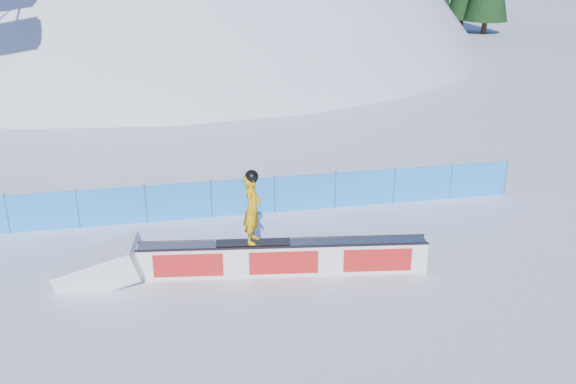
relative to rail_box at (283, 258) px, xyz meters
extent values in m
plane|color=white|center=(-2.50, -0.47, -0.44)|extent=(160.00, 160.00, 0.00)
sphere|color=white|center=(-2.50, 41.53, -18.44)|extent=(64.00, 64.00, 64.00)
cylinder|color=black|center=(23.16, 43.90, 1.13)|extent=(0.50, 0.50, 1.40)
cylinder|color=black|center=(22.60, 38.47, 1.76)|extent=(0.50, 0.50, 1.40)
cylinder|color=black|center=(26.05, 45.52, 0.16)|extent=(0.50, 0.50, 1.40)
cylinder|color=black|center=(27.78, 38.66, 0.16)|extent=(0.50, 0.50, 1.40)
cube|color=#248DF9|center=(-2.50, 4.03, 0.16)|extent=(22.00, 0.03, 1.20)
cylinder|color=#3D4B6E|center=(-7.50, 4.03, 0.21)|extent=(0.05, 0.05, 1.30)
cylinder|color=#3D4B6E|center=(-5.50, 4.03, 0.21)|extent=(0.05, 0.05, 1.30)
cylinder|color=#3D4B6E|center=(-3.50, 4.03, 0.21)|extent=(0.05, 0.05, 1.30)
cylinder|color=#3D4B6E|center=(-1.50, 4.03, 0.21)|extent=(0.05, 0.05, 1.30)
cylinder|color=#3D4B6E|center=(0.50, 4.03, 0.21)|extent=(0.05, 0.05, 1.30)
cylinder|color=#3D4B6E|center=(2.50, 4.03, 0.21)|extent=(0.05, 0.05, 1.30)
cylinder|color=#3D4B6E|center=(4.50, 4.03, 0.21)|extent=(0.05, 0.05, 1.30)
cylinder|color=#3D4B6E|center=(6.50, 4.03, 0.21)|extent=(0.05, 0.05, 1.30)
cylinder|color=#3D4B6E|center=(8.50, 4.03, 0.21)|extent=(0.05, 0.05, 1.30)
cube|color=white|center=(0.00, 0.00, -0.02)|extent=(7.47, 1.49, 0.84)
cube|color=#999CA7|center=(0.00, 0.00, 0.42)|extent=(7.40, 1.51, 0.04)
cube|color=black|center=(-0.03, -0.25, 0.43)|extent=(7.41, 1.06, 0.06)
cube|color=black|center=(0.03, 0.25, 0.43)|extent=(7.41, 1.06, 0.06)
cube|color=red|center=(-0.03, -0.24, -0.02)|extent=(7.04, 1.00, 0.63)
cube|color=red|center=(0.03, 0.24, -0.02)|extent=(7.04, 1.00, 0.63)
cube|color=black|center=(-0.76, 0.11, 0.47)|extent=(1.92, 0.60, 0.04)
imported|color=#F2B005|center=(-0.76, 0.11, 1.41)|extent=(0.66, 0.79, 1.83)
sphere|color=black|center=(-0.76, 0.11, 2.26)|extent=(0.34, 0.34, 0.34)
camera|label=1|loc=(-2.81, -14.59, 7.64)|focal=40.00mm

